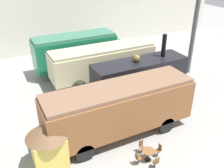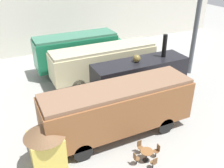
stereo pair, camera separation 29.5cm
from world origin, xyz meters
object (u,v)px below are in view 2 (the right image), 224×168
streamlined_locomotive (83,49)px  ticket_kiosk (46,143)px  passenger_coach_wooden (119,107)px  visitor_person (164,92)px  steam_locomotive (140,74)px  cafe_chair_0 (157,150)px  passenger_coach_vintage (104,60)px  cafe_table_near (147,153)px

streamlined_locomotive → ticket_kiosk: (-6.58, -12.11, -0.62)m
passenger_coach_wooden → visitor_person: 5.76m
steam_locomotive → cafe_chair_0: bearing=-113.4°
passenger_coach_wooden → ticket_kiosk: bearing=-170.5°
passenger_coach_vintage → cafe_table_near: 11.23m
passenger_coach_wooden → cafe_chair_0: size_ratio=11.45×
passenger_coach_wooden → visitor_person: (5.23, 2.07, -1.25)m
streamlined_locomotive → passenger_coach_vintage: 3.42m
streamlined_locomotive → steam_locomotive: bearing=-69.8°
steam_locomotive → cafe_table_near: 8.25m
steam_locomotive → visitor_person: 2.57m
visitor_person → cafe_table_near: bearing=-134.0°
passenger_coach_vintage → visitor_person: 6.61m
steam_locomotive → cafe_table_near: (-3.85, -7.16, -1.42)m
steam_locomotive → passenger_coach_wooden: 5.99m
streamlined_locomotive → cafe_table_near: streamlined_locomotive is taller
passenger_coach_vintage → cafe_table_near: passenger_coach_vintage is taller
passenger_coach_wooden → passenger_coach_vintage: bearing=72.7°
steam_locomotive → ticket_kiosk: bearing=-151.2°
ticket_kiosk → cafe_chair_0: bearing=-19.1°
streamlined_locomotive → passenger_coach_vintage: streamlined_locomotive is taller
streamlined_locomotive → visitor_person: (3.59, -9.22, -1.33)m
cafe_chair_0 → visitor_person: visitor_person is taller
steam_locomotive → visitor_person: steam_locomotive is taller
passenger_coach_wooden → cafe_chair_0: (1.15, -2.94, -1.71)m
passenger_coach_vintage → cafe_chair_0: 11.11m
cafe_chair_0 → ticket_kiosk: bearing=-19.7°
streamlined_locomotive → ticket_kiosk: bearing=-118.5°
passenger_coach_vintage → ticket_kiosk: (-7.43, -8.80, -0.44)m
streamlined_locomotive → passenger_coach_wooden: size_ratio=1.02×
streamlined_locomotive → cafe_chair_0: size_ratio=11.69×
cafe_table_near → cafe_chair_0: cafe_chair_0 is taller
cafe_table_near → passenger_coach_wooden: bearing=97.6°
streamlined_locomotive → steam_locomotive: size_ratio=1.22×
ticket_kiosk → cafe_table_near: bearing=-21.7°
visitor_person → ticket_kiosk: ticket_kiosk is taller
cafe_chair_0 → ticket_kiosk: (-6.09, 2.11, 1.16)m
visitor_person → ticket_kiosk: 10.60m
streamlined_locomotive → ticket_kiosk: 13.80m
passenger_coach_vintage → cafe_table_near: size_ratio=13.06×
passenger_coach_vintage → steam_locomotive: bearing=-65.0°
streamlined_locomotive → ticket_kiosk: streamlined_locomotive is taller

